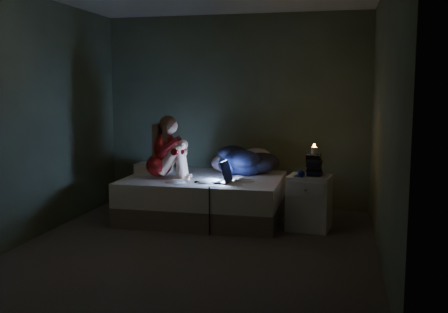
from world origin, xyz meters
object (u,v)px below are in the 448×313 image
(nightstand, at_px, (309,202))
(candle, at_px, (314,150))
(laptop, at_px, (213,171))
(bed, at_px, (205,198))
(woman, at_px, (159,147))
(phone, at_px, (300,176))

(nightstand, height_order, candle, candle)
(laptop, relative_size, candle, 4.75)
(laptop, xyz_separation_m, nightstand, (1.11, 0.09, -0.34))
(laptop, xyz_separation_m, candle, (1.15, 0.11, 0.26))
(bed, distance_m, candle, 1.51)
(laptop, distance_m, candle, 1.19)
(woman, distance_m, nightstand, 1.91)
(laptop, bearing_deg, phone, 6.39)
(nightstand, bearing_deg, woman, -171.98)
(phone, bearing_deg, laptop, -161.41)
(candle, xyz_separation_m, phone, (-0.15, -0.10, -0.29))
(woman, relative_size, laptop, 2.04)
(nightstand, bearing_deg, laptop, -167.42)
(bed, xyz_separation_m, laptop, (0.19, -0.32, 0.40))
(woman, xyz_separation_m, nightstand, (1.81, 0.01, -0.60))
(laptop, height_order, candle, candle)
(laptop, bearing_deg, woman, 178.86)
(phone, bearing_deg, bed, -176.38)
(nightstand, relative_size, phone, 4.47)
(woman, bearing_deg, nightstand, -4.98)
(candle, bearing_deg, laptop, -174.38)
(laptop, distance_m, nightstand, 1.17)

